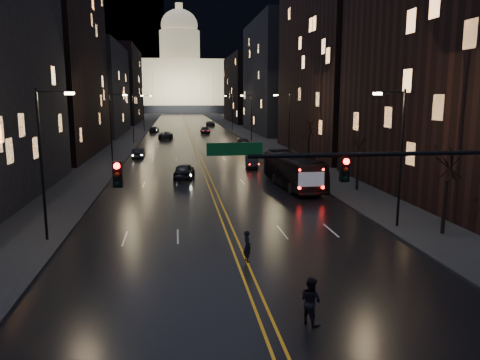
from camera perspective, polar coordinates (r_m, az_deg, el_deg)
name	(u,v)px	position (r m, az deg, el deg)	size (l,w,h in m)	color
ground	(259,304)	(20.20, 2.31, -14.81)	(900.00, 900.00, 0.00)	black
road	(186,124)	(148.31, -6.58, 6.77)	(20.00, 320.00, 0.02)	black
sidewalk_left	(141,124)	(148.66, -12.02, 6.65)	(8.00, 320.00, 0.16)	black
sidewalk_right	(231,124)	(149.27, -1.16, 6.89)	(8.00, 320.00, 0.16)	black
center_line	(186,124)	(148.31, -6.58, 6.78)	(0.62, 320.00, 0.01)	orange
building_left_mid	(49,58)	(74.38, -22.24, 13.62)	(12.00, 30.00, 28.00)	black
building_left_far	(95,90)	(111.46, -17.26, 10.44)	(12.00, 34.00, 20.00)	black
building_left_dist	(119,86)	(159.06, -14.48, 11.07)	(12.00, 40.00, 24.00)	black
building_right_near	(462,55)	(45.24, 25.41, 13.59)	(12.00, 26.00, 24.00)	black
building_right_tall	(342,23)	(72.98, 12.32, 18.16)	(12.00, 30.00, 38.00)	black
building_right_mid	(279,77)	(112.76, 4.73, 12.37)	(12.00, 34.00, 26.00)	black
building_right_dist	(248,89)	(159.90, 0.94, 11.02)	(12.00, 40.00, 22.00)	black
mountain_ridge	(226,27)	(404.34, -1.67, 18.15)	(520.00, 60.00, 130.00)	black
capitol	(181,81)	(268.19, -7.26, 11.89)	(90.00, 50.00, 58.50)	black
traffic_signal	(400,180)	(20.51, 18.88, 0.00)	(17.29, 0.45, 7.00)	black
streetlamp_right_near	(399,151)	(31.55, 18.78, 3.34)	(2.13, 0.25, 9.00)	black
streetlamp_left_near	(44,157)	(29.23, -22.74, 2.59)	(2.13, 0.25, 9.00)	black
streetlamp_right_mid	(288,124)	(59.81, 5.86, 6.79)	(2.13, 0.25, 9.00)	black
streetlamp_left_mid	(112,126)	(58.62, -15.29, 6.42)	(2.13, 0.25, 9.00)	black
streetlamp_right_far	(250,115)	(89.21, 1.29, 7.92)	(2.13, 0.25, 9.00)	black
streetlamp_left_far	(134,116)	(88.42, -12.82, 7.65)	(2.13, 0.25, 9.00)	black
streetlamp_right_dist	(232,110)	(118.91, -1.02, 8.47)	(2.13, 0.25, 9.00)	black
streetlamp_left_dist	(144,111)	(118.32, -11.59, 8.26)	(2.13, 0.25, 9.00)	black
tree_right_near	(448,164)	(30.95, 23.99, 1.84)	(2.40, 2.40, 6.65)	black
tree_right_mid	(359,142)	(43.39, 14.29, 4.54)	(2.40, 2.40, 6.65)	black
tree_right_far	(309,130)	(58.48, 8.41, 6.11)	(2.40, 2.40, 6.65)	black
bus	(293,170)	(44.69, 6.51, 1.17)	(2.70, 11.54, 3.22)	black
oncoming_car_a	(184,171)	(49.50, -6.83, 1.11)	(1.94, 4.82, 1.64)	black
oncoming_car_b	(138,153)	(66.70, -12.28, 3.20)	(1.56, 4.47, 1.47)	black
oncoming_car_c	(166,135)	(97.08, -9.03, 5.43)	(2.55, 5.54, 1.54)	black
oncoming_car_d	(154,130)	(114.80, -10.43, 6.06)	(1.99, 4.91, 1.42)	black
receding_car_a	(251,162)	(56.57, 1.39, 2.20)	(1.51, 4.34, 1.43)	black
receding_car_b	(244,143)	(79.77, 0.49, 4.58)	(1.91, 4.74, 1.62)	black
receding_car_c	(205,130)	(110.45, -4.27, 6.06)	(2.06, 5.08, 1.47)	black
receding_car_d	(210,123)	(138.30, -3.63, 6.89)	(2.51, 5.44, 1.51)	black
pedestrian_a	(247,246)	(24.53, 0.89, -8.10)	(0.62, 0.40, 1.69)	black
pedestrian_b	(311,301)	(18.40, 8.61, -14.36)	(0.90, 0.49, 1.85)	black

